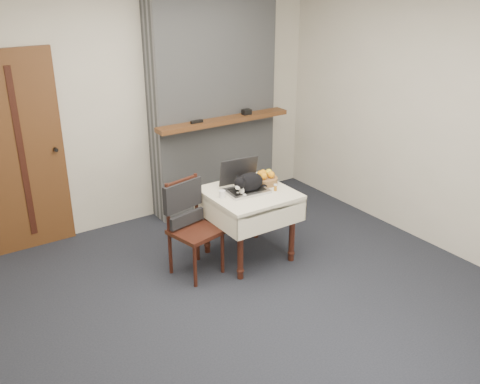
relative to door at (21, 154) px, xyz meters
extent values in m
plane|color=black|center=(1.20, -1.97, -1.00)|extent=(4.50, 4.50, 0.00)
cube|color=beige|center=(1.20, 0.03, 0.30)|extent=(4.50, 0.02, 2.60)
cube|color=beige|center=(3.45, -1.97, 0.30)|extent=(0.02, 4.00, 2.60)
cube|color=brown|center=(0.00, 0.00, 0.00)|extent=(0.82, 0.05, 2.00)
cube|color=#35180E|center=(0.00, -0.03, 0.00)|extent=(0.06, 0.01, 1.70)
cylinder|color=black|center=(0.32, -0.04, 0.00)|extent=(0.04, 0.06, 0.04)
cube|color=gray|center=(2.10, -0.12, 0.30)|extent=(1.50, 0.30, 2.60)
cube|color=brown|center=(2.10, -0.36, 0.10)|extent=(1.62, 0.18, 0.05)
cube|color=black|center=(1.75, -0.36, 0.14)|extent=(0.14, 0.04, 0.03)
cube|color=black|center=(2.40, -0.36, 0.16)|extent=(0.10, 0.07, 0.06)
cylinder|color=#35180E|center=(1.41, -1.71, -0.68)|extent=(0.06, 0.06, 0.64)
sphere|color=#35180E|center=(1.41, -1.71, -0.92)|extent=(0.07, 0.07, 0.07)
cylinder|color=#35180E|center=(2.01, -1.71, -0.68)|extent=(0.06, 0.06, 0.64)
sphere|color=#35180E|center=(2.01, -1.71, -0.92)|extent=(0.07, 0.07, 0.07)
cylinder|color=#35180E|center=(1.41, -1.11, -0.68)|extent=(0.06, 0.06, 0.64)
sphere|color=#35180E|center=(1.41, -1.11, -0.92)|extent=(0.07, 0.07, 0.07)
cylinder|color=#35180E|center=(2.01, -1.11, -0.68)|extent=(0.06, 0.06, 0.64)
sphere|color=#35180E|center=(2.01, -1.11, -0.92)|extent=(0.07, 0.07, 0.07)
cube|color=beige|center=(1.71, -1.41, -0.33)|extent=(0.78, 0.78, 0.06)
cube|color=beige|center=(1.71, -1.80, -0.44)|extent=(0.78, 0.01, 0.22)
cube|color=beige|center=(1.71, -1.03, -0.44)|extent=(0.78, 0.01, 0.22)
cube|color=beige|center=(1.33, -1.41, -0.44)|extent=(0.01, 0.78, 0.22)
cube|color=beige|center=(2.10, -1.41, -0.44)|extent=(0.01, 0.78, 0.22)
cube|color=#B7B7BC|center=(1.69, -1.41, -0.29)|extent=(0.42, 0.31, 0.02)
cube|color=black|center=(1.69, -1.41, -0.27)|extent=(0.34, 0.22, 0.00)
cube|color=black|center=(1.70, -1.25, -0.14)|extent=(0.40, 0.11, 0.27)
cube|color=#A7D1F4|center=(1.70, -1.25, -0.14)|extent=(0.37, 0.09, 0.24)
ellipsoid|color=black|center=(1.70, -1.43, -0.20)|extent=(0.34, 0.27, 0.19)
ellipsoid|color=black|center=(1.79, -1.39, -0.22)|extent=(0.21, 0.22, 0.15)
sphere|color=black|center=(1.56, -1.48, -0.16)|extent=(0.14, 0.14, 0.11)
ellipsoid|color=white|center=(1.53, -1.49, -0.19)|extent=(0.06, 0.07, 0.05)
ellipsoid|color=white|center=(1.59, -1.47, -0.24)|extent=(0.07, 0.08, 0.08)
cone|color=black|center=(1.58, -1.51, -0.10)|extent=(0.05, 0.05, 0.05)
cone|color=black|center=(1.56, -1.45, -0.10)|extent=(0.05, 0.05, 0.05)
cylinder|color=black|center=(1.87, -1.43, -0.28)|extent=(0.16, 0.04, 0.03)
sphere|color=white|center=(1.60, -1.51, -0.28)|extent=(0.04, 0.04, 0.04)
sphere|color=white|center=(1.57, -1.44, -0.28)|extent=(0.04, 0.04, 0.04)
cylinder|color=white|center=(1.42, -1.40, -0.27)|extent=(0.06, 0.06, 0.07)
cylinder|color=#A76414|center=(1.93, -1.54, -0.27)|extent=(0.03, 0.03, 0.05)
cylinder|color=silver|center=(1.93, -1.54, -0.24)|extent=(0.03, 0.03, 0.01)
cylinder|color=#93603B|center=(1.96, -1.34, -0.27)|extent=(0.23, 0.23, 0.07)
sphere|color=orange|center=(1.91, -1.37, -0.20)|extent=(0.07, 0.07, 0.07)
sphere|color=orange|center=(2.00, -1.38, -0.20)|extent=(0.07, 0.07, 0.07)
sphere|color=orange|center=(1.96, -1.29, -0.20)|extent=(0.07, 0.07, 0.07)
sphere|color=yellow|center=(2.02, -1.31, -0.20)|extent=(0.07, 0.07, 0.07)
sphere|color=orange|center=(1.92, -1.30, -0.20)|extent=(0.07, 0.07, 0.07)
cube|color=black|center=(1.90, -1.42, -0.30)|extent=(0.10, 0.11, 0.01)
cube|color=#35180E|center=(1.13, -1.40, -0.57)|extent=(0.48, 0.48, 0.04)
cylinder|color=#35180E|center=(1.00, -1.60, -0.79)|extent=(0.03, 0.03, 0.43)
cylinder|color=#35180E|center=(1.33, -1.53, -0.79)|extent=(0.03, 0.03, 0.43)
cylinder|color=#35180E|center=(0.92, -1.27, -0.79)|extent=(0.03, 0.03, 0.43)
cylinder|color=#35180E|center=(1.26, -1.19, -0.79)|extent=(0.03, 0.03, 0.43)
cylinder|color=#35180E|center=(0.92, -1.27, -0.33)|extent=(0.03, 0.03, 0.48)
cylinder|color=#35180E|center=(1.26, -1.19, -0.33)|extent=(0.03, 0.03, 0.48)
cube|color=#35180E|center=(1.09, -1.23, -0.24)|extent=(0.34, 0.10, 0.27)
cube|color=black|center=(1.09, -1.24, -0.26)|extent=(0.42, 0.15, 0.27)
camera|label=1|loc=(-0.97, -5.26, 1.66)|focal=40.00mm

